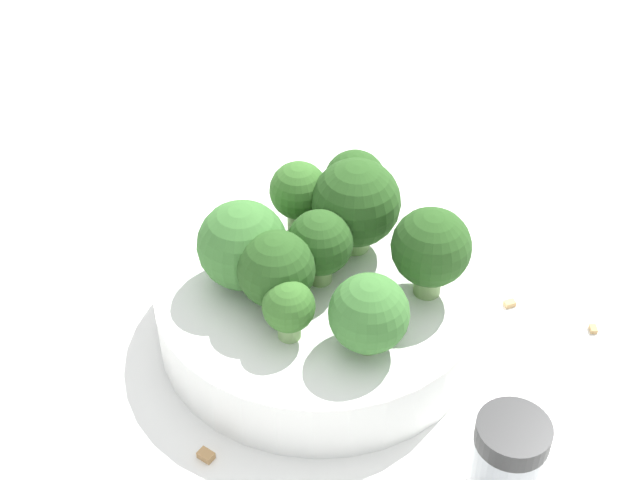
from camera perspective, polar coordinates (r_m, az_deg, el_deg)
ground_plane at (r=0.62m, az=-0.00°, el=-5.59°), size 3.00×3.00×0.00m
bowl at (r=0.60m, az=-0.00°, el=-4.11°), size 0.22×0.22×0.04m
broccoli_floret_0 at (r=0.62m, az=2.25°, el=3.75°), size 0.04×0.04×0.05m
broccoli_floret_1 at (r=0.56m, az=-0.01°, el=-0.65°), size 0.04×0.04×0.05m
broccoli_floret_2 at (r=0.55m, az=-2.84°, el=-1.94°), size 0.05×0.05×0.06m
broccoli_floret_3 at (r=0.59m, az=2.02°, el=2.46°), size 0.06×0.06×0.07m
broccoli_floret_4 at (r=0.56m, az=7.12°, el=-0.57°), size 0.05×0.05×0.06m
broccoli_floret_5 at (r=0.60m, az=-1.37°, el=3.01°), size 0.04×0.04×0.06m
broccoli_floret_6 at (r=0.57m, az=-4.98°, el=-0.37°), size 0.06×0.06×0.06m
broccoli_floret_7 at (r=0.53m, az=-2.02°, el=-4.39°), size 0.03×0.03×0.04m
broccoli_floret_8 at (r=0.52m, az=3.15°, el=-4.78°), size 0.05×0.05×0.05m
pepper_shaker at (r=0.52m, az=11.91°, el=-13.56°), size 0.04×0.04×0.06m
almond_crumb_0 at (r=0.75m, az=2.15°, el=4.35°), size 0.01×0.01×0.01m
almond_crumb_1 at (r=0.55m, az=-7.33°, el=-13.37°), size 0.01×0.01×0.01m
almond_crumb_2 at (r=0.64m, az=17.11°, el=-5.37°), size 0.01×0.01×0.01m
almond_crumb_3 at (r=0.64m, az=12.07°, el=-3.88°), size 0.01×0.01×0.01m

